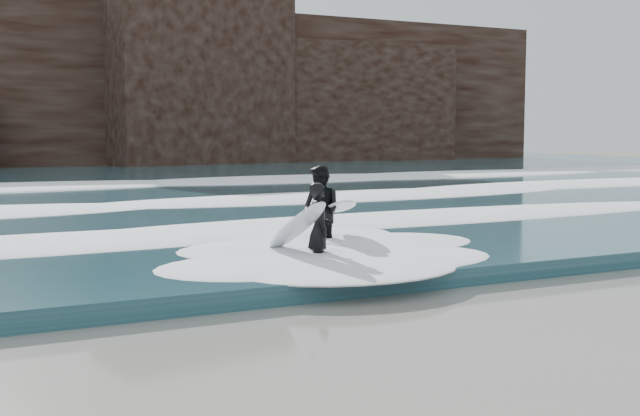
{
  "coord_description": "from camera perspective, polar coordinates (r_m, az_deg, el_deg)",
  "views": [
    {
      "loc": [
        -6.88,
        -6.69,
        2.37
      ],
      "look_at": [
        -0.49,
        5.99,
        1.0
      ],
      "focal_mm": 45.0,
      "sensor_mm": 36.0,
      "label": 1
    }
  ],
  "objects": [
    {
      "name": "headland",
      "position": [
        53.2,
        -19.47,
        8.04
      ],
      "size": [
        70.0,
        9.0,
        10.0
      ],
      "primitive_type": "cube",
      "color": "black",
      "rests_on": "ground"
    },
    {
      "name": "foam_mid",
      "position": [
        23.79,
        -9.83,
        0.74
      ],
      "size": [
        60.0,
        4.0,
        0.24
      ],
      "primitive_type": "ellipsoid",
      "color": "white",
      "rests_on": "sea"
    },
    {
      "name": "sea",
      "position": [
        36.42,
        -15.8,
        1.82
      ],
      "size": [
        90.0,
        52.0,
        0.3
      ],
      "primitive_type": "cube",
      "color": "#1F4653",
      "rests_on": "ground"
    },
    {
      "name": "surfer_left",
      "position": [
        13.37,
        -0.47,
        -1.39
      ],
      "size": [
        0.96,
        1.78,
        1.51
      ],
      "color": "black",
      "rests_on": "ground"
    },
    {
      "name": "foam_far",
      "position": [
        32.49,
        -14.47,
        1.96
      ],
      "size": [
        60.0,
        4.8,
        0.3
      ],
      "primitive_type": "ellipsoid",
      "color": "white",
      "rests_on": "sea"
    },
    {
      "name": "surfer_right",
      "position": [
        15.18,
        0.19,
        -0.18
      ],
      "size": [
        1.41,
        2.0,
        1.72
      ],
      "color": "black",
      "rests_on": "ground"
    },
    {
      "name": "ground",
      "position": [
        9.89,
        18.7,
        -8.66
      ],
      "size": [
        120.0,
        120.0,
        0.0
      ],
      "primitive_type": "plane",
      "color": "#846F53",
      "rests_on": "ground"
    },
    {
      "name": "foam_near",
      "position": [
        17.25,
        -3.04,
        -1.05
      ],
      "size": [
        60.0,
        3.2,
        0.2
      ],
      "primitive_type": "ellipsoid",
      "color": "white",
      "rests_on": "sea"
    }
  ]
}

